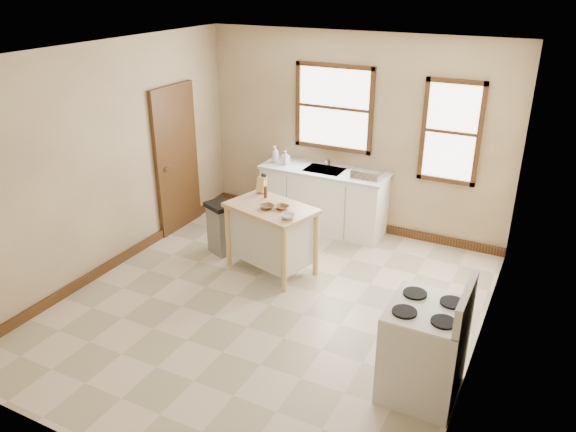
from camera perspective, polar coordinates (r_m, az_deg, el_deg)
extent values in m
plane|color=beige|center=(6.53, -1.93, -9.00)|extent=(5.00, 5.00, 0.00)
plane|color=white|center=(5.54, -2.34, 16.14)|extent=(5.00, 5.00, 0.00)
cube|color=#CDB987|center=(8.06, 6.64, 8.25)|extent=(4.50, 0.04, 2.80)
cube|color=#CDB987|center=(7.21, -18.03, 5.35)|extent=(0.04, 5.00, 2.80)
cube|color=#CDB987|center=(5.26, 19.86, -1.67)|extent=(0.04, 5.00, 2.80)
cube|color=#341E0E|center=(8.20, -11.25, 5.67)|extent=(0.06, 0.90, 2.10)
cube|color=#341E0E|center=(8.49, 6.14, -0.55)|extent=(4.50, 0.04, 0.12)
cube|color=#341E0E|center=(7.69, -16.62, -4.17)|extent=(0.04, 5.00, 0.12)
cylinder|color=silver|center=(8.16, 4.24, 5.83)|extent=(0.03, 0.03, 0.22)
imported|color=#B2B2B2|center=(8.28, -1.30, 6.28)|extent=(0.12, 0.12, 0.26)
imported|color=#B2B2B2|center=(8.21, -0.23, 5.96)|extent=(0.12, 0.12, 0.21)
cylinder|color=#432212|center=(7.10, -2.31, 2.42)|extent=(0.05, 0.05, 0.15)
imported|color=brown|center=(6.80, -2.15, 0.95)|extent=(0.24, 0.24, 0.04)
imported|color=brown|center=(6.78, -0.63, 0.89)|extent=(0.20, 0.20, 0.04)
imported|color=silver|center=(6.52, -0.01, -0.04)|extent=(0.18, 0.18, 0.05)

